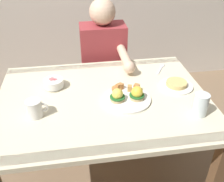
% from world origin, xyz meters
% --- Properties ---
extents(ground_plane, '(6.00, 6.00, 0.00)m').
position_xyz_m(ground_plane, '(0.00, 0.00, 0.00)').
color(ground_plane, '#7F664C').
extents(dining_table, '(1.20, 0.90, 0.74)m').
position_xyz_m(dining_table, '(0.00, 0.00, 0.63)').
color(dining_table, beige).
rests_on(dining_table, ground_plane).
extents(eggs_benedict_plate, '(0.27, 0.27, 0.09)m').
position_xyz_m(eggs_benedict_plate, '(0.13, -0.04, 0.76)').
color(eggs_benedict_plate, white).
rests_on(eggs_benedict_plate, dining_table).
extents(fruit_bowl, '(0.12, 0.12, 0.06)m').
position_xyz_m(fruit_bowl, '(-0.28, 0.15, 0.77)').
color(fruit_bowl, white).
rests_on(fruit_bowl, dining_table).
extents(coffee_mug, '(0.11, 0.08, 0.09)m').
position_xyz_m(coffee_mug, '(-0.36, -0.11, 0.79)').
color(coffee_mug, white).
rests_on(coffee_mug, dining_table).
extents(fork, '(0.10, 0.14, 0.00)m').
position_xyz_m(fork, '(0.43, 0.28, 0.74)').
color(fork, silver).
rests_on(fork, dining_table).
extents(water_glass_near, '(0.08, 0.08, 0.12)m').
position_xyz_m(water_glass_near, '(0.47, -0.23, 0.79)').
color(water_glass_near, silver).
rests_on(water_glass_near, dining_table).
extents(side_plate, '(0.20, 0.20, 0.04)m').
position_xyz_m(side_plate, '(0.45, 0.05, 0.75)').
color(side_plate, white).
rests_on(side_plate, dining_table).
extents(diner_person, '(0.34, 0.54, 1.14)m').
position_xyz_m(diner_person, '(0.08, 0.60, 0.65)').
color(diner_person, '#33333D').
rests_on(diner_person, ground_plane).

